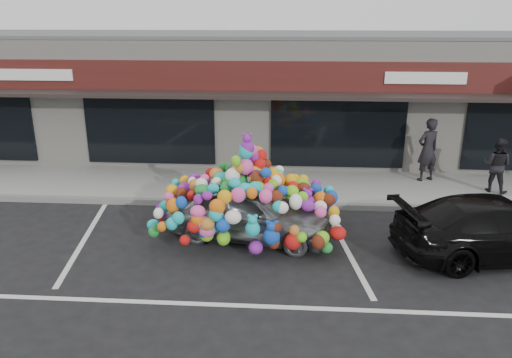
# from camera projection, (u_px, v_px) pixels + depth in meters

# --- Properties ---
(ground) EXTENTS (90.00, 90.00, 0.00)m
(ground) POSITION_uv_depth(u_px,v_px,m) (220.00, 247.00, 11.16)
(ground) COLOR black
(ground) RESTS_ON ground
(shop_building) EXTENTS (24.00, 7.20, 4.31)m
(shop_building) POSITION_uv_depth(u_px,v_px,m) (250.00, 93.00, 18.47)
(shop_building) COLOR beige
(shop_building) RESTS_ON ground
(sidewalk) EXTENTS (26.00, 3.00, 0.15)m
(sidewalk) POSITION_uv_depth(u_px,v_px,m) (238.00, 186.00, 14.92)
(sidewalk) COLOR #9B9B95
(sidewalk) RESTS_ON ground
(kerb) EXTENTS (26.00, 0.18, 0.16)m
(kerb) POSITION_uv_depth(u_px,v_px,m) (233.00, 204.00, 13.50)
(kerb) COLOR slate
(kerb) RESTS_ON ground
(parking_stripe_left) EXTENTS (0.73, 4.37, 0.01)m
(parking_stripe_left) POSITION_uv_depth(u_px,v_px,m) (85.00, 239.00, 11.56)
(parking_stripe_left) COLOR silver
(parking_stripe_left) RESTS_ON ground
(parking_stripe_mid) EXTENTS (0.73, 4.37, 0.01)m
(parking_stripe_mid) POSITION_uv_depth(u_px,v_px,m) (345.00, 247.00, 11.17)
(parking_stripe_mid) COLOR silver
(parking_stripe_mid) RESTS_ON ground
(lane_line) EXTENTS (14.00, 0.12, 0.01)m
(lane_line) POSITION_uv_depth(u_px,v_px,m) (314.00, 308.00, 8.85)
(lane_line) COLOR silver
(lane_line) RESTS_ON ground
(toy_car) EXTENTS (2.82, 4.39, 2.39)m
(toy_car) POSITION_uv_depth(u_px,v_px,m) (249.00, 205.00, 11.43)
(toy_car) COLOR #B5BBC1
(toy_car) RESTS_ON ground
(black_sedan) EXTENTS (2.69, 4.75, 1.30)m
(black_sedan) POSITION_uv_depth(u_px,v_px,m) (498.00, 228.00, 10.60)
(black_sedan) COLOR black
(black_sedan) RESTS_ON ground
(pedestrian_a) EXTENTS (0.82, 0.70, 1.91)m
(pedestrian_a) POSITION_uv_depth(u_px,v_px,m) (428.00, 150.00, 14.88)
(pedestrian_a) COLOR #222227
(pedestrian_a) RESTS_ON sidewalk
(pedestrian_b) EXTENTS (0.96, 0.91, 1.56)m
(pedestrian_b) POSITION_uv_depth(u_px,v_px,m) (497.00, 165.00, 14.00)
(pedestrian_b) COLOR black
(pedestrian_b) RESTS_ON sidewalk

